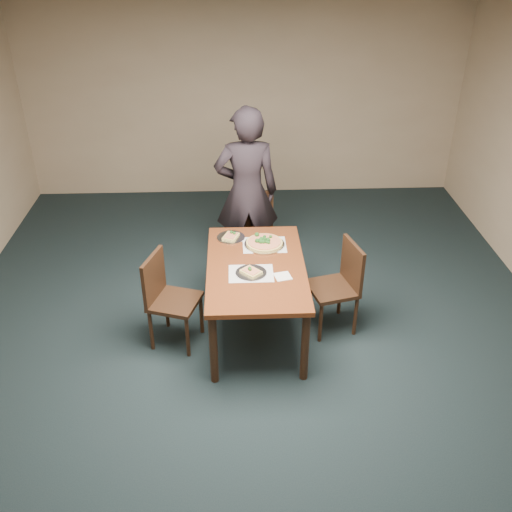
{
  "coord_description": "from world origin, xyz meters",
  "views": [
    {
      "loc": [
        -0.16,
        -3.77,
        3.5
      ],
      "look_at": [
        0.03,
        0.67,
        0.85
      ],
      "focal_mm": 40.0,
      "sensor_mm": 36.0,
      "label": 1
    }
  ],
  "objects_px": {
    "chair_right": "(340,282)",
    "diner": "(247,192)",
    "chair_far": "(256,228)",
    "chair_left": "(166,295)",
    "dining_table": "(256,274)",
    "slice_plate_far": "(231,237)",
    "slice_plate_near": "(251,272)",
    "pizza_pan": "(264,243)"
  },
  "relations": [
    {
      "from": "chair_right",
      "to": "diner",
      "type": "xyz_separation_m",
      "value": [
        -0.86,
        1.13,
        0.43
      ]
    },
    {
      "from": "diner",
      "to": "slice_plate_far",
      "type": "distance_m",
      "value": 0.7
    },
    {
      "from": "chair_far",
      "to": "diner",
      "type": "bearing_deg",
      "value": 160.82
    },
    {
      "from": "chair_left",
      "to": "chair_far",
      "type": "bearing_deg",
      "value": -16.81
    },
    {
      "from": "chair_right",
      "to": "pizza_pan",
      "type": "xyz_separation_m",
      "value": [
        -0.71,
        0.33,
        0.26
      ]
    },
    {
      "from": "chair_right",
      "to": "dining_table",
      "type": "bearing_deg",
      "value": -101.16
    },
    {
      "from": "chair_far",
      "to": "slice_plate_far",
      "type": "height_order",
      "value": "chair_far"
    },
    {
      "from": "chair_right",
      "to": "pizza_pan",
      "type": "bearing_deg",
      "value": -129.38
    },
    {
      "from": "pizza_pan",
      "to": "chair_far",
      "type": "bearing_deg",
      "value": 93.41
    },
    {
      "from": "slice_plate_far",
      "to": "chair_right",
      "type": "bearing_deg",
      "value": -25.03
    },
    {
      "from": "chair_left",
      "to": "chair_right",
      "type": "xyz_separation_m",
      "value": [
        1.63,
        0.15,
        0.0
      ]
    },
    {
      "from": "diner",
      "to": "slice_plate_near",
      "type": "height_order",
      "value": "diner"
    },
    {
      "from": "chair_right",
      "to": "slice_plate_near",
      "type": "bearing_deg",
      "value": -92.41
    },
    {
      "from": "slice_plate_near",
      "to": "slice_plate_far",
      "type": "distance_m",
      "value": 0.69
    },
    {
      "from": "diner",
      "to": "slice_plate_near",
      "type": "xyz_separation_m",
      "value": [
        0.0,
        -1.32,
        -0.18
      ]
    },
    {
      "from": "chair_left",
      "to": "chair_right",
      "type": "distance_m",
      "value": 1.64
    },
    {
      "from": "chair_left",
      "to": "chair_right",
      "type": "relative_size",
      "value": 1.0
    },
    {
      "from": "diner",
      "to": "chair_far",
      "type": "bearing_deg",
      "value": 163.87
    },
    {
      "from": "dining_table",
      "to": "chair_left",
      "type": "height_order",
      "value": "chair_left"
    },
    {
      "from": "dining_table",
      "to": "slice_plate_far",
      "type": "relative_size",
      "value": 5.36
    },
    {
      "from": "dining_table",
      "to": "chair_right",
      "type": "relative_size",
      "value": 1.65
    },
    {
      "from": "slice_plate_near",
      "to": "dining_table",
      "type": "bearing_deg",
      "value": 69.72
    },
    {
      "from": "slice_plate_far",
      "to": "slice_plate_near",
      "type": "bearing_deg",
      "value": -75.18
    },
    {
      "from": "chair_far",
      "to": "slice_plate_far",
      "type": "distance_m",
      "value": 0.73
    },
    {
      "from": "slice_plate_far",
      "to": "dining_table",
      "type": "bearing_deg",
      "value": -66.85
    },
    {
      "from": "chair_far",
      "to": "chair_right",
      "type": "bearing_deg",
      "value": -62.19
    },
    {
      "from": "chair_right",
      "to": "chair_left",
      "type": "bearing_deg",
      "value": -99.5
    },
    {
      "from": "diner",
      "to": "slice_plate_far",
      "type": "height_order",
      "value": "diner"
    },
    {
      "from": "slice_plate_far",
      "to": "chair_far",
      "type": "bearing_deg",
      "value": 66.29
    },
    {
      "from": "chair_left",
      "to": "pizza_pan",
      "type": "height_order",
      "value": "chair_left"
    },
    {
      "from": "dining_table",
      "to": "chair_left",
      "type": "distance_m",
      "value": 0.85
    },
    {
      "from": "pizza_pan",
      "to": "slice_plate_near",
      "type": "bearing_deg",
      "value": -105.91
    },
    {
      "from": "chair_left",
      "to": "diner",
      "type": "relative_size",
      "value": 0.48
    },
    {
      "from": "dining_table",
      "to": "pizza_pan",
      "type": "xyz_separation_m",
      "value": [
        0.1,
        0.38,
        0.12
      ]
    },
    {
      "from": "chair_right",
      "to": "pizza_pan",
      "type": "relative_size",
      "value": 2.31
    },
    {
      "from": "diner",
      "to": "pizza_pan",
      "type": "xyz_separation_m",
      "value": [
        0.15,
        -0.81,
        -0.17
      ]
    },
    {
      "from": "chair_far",
      "to": "chair_left",
      "type": "relative_size",
      "value": 1.0
    },
    {
      "from": "pizza_pan",
      "to": "slice_plate_far",
      "type": "bearing_deg",
      "value": 154.23
    },
    {
      "from": "chair_far",
      "to": "chair_right",
      "type": "xyz_separation_m",
      "value": [
        0.76,
        -1.11,
        0.0
      ]
    },
    {
      "from": "dining_table",
      "to": "chair_left",
      "type": "relative_size",
      "value": 1.65
    },
    {
      "from": "chair_right",
      "to": "chair_far",
      "type": "bearing_deg",
      "value": -160.44
    },
    {
      "from": "slice_plate_near",
      "to": "chair_left",
      "type": "bearing_deg",
      "value": 177.22
    }
  ]
}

